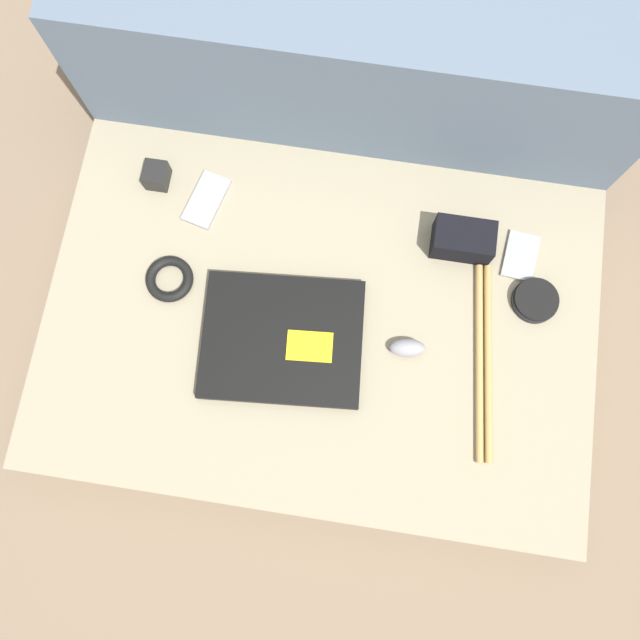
# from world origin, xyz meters

# --- Properties ---
(ground_plane) EXTENTS (8.00, 8.00, 0.00)m
(ground_plane) POSITION_xyz_m (0.00, 0.00, 0.00)
(ground_plane) COLOR #7A6651
(couch_seat) EXTENTS (1.11, 0.75, 0.15)m
(couch_seat) POSITION_xyz_m (0.00, 0.00, 0.07)
(couch_seat) COLOR gray
(couch_seat) RESTS_ON ground_plane
(couch_backrest) EXTENTS (1.11, 0.20, 0.46)m
(couch_backrest) POSITION_xyz_m (0.00, 0.48, 0.23)
(couch_backrest) COLOR slate
(couch_backrest) RESTS_ON ground_plane
(laptop) EXTENTS (0.34, 0.28, 0.03)m
(laptop) POSITION_xyz_m (-0.07, -0.05, 0.16)
(laptop) COLOR black
(laptop) RESTS_ON couch_seat
(computer_mouse) EXTENTS (0.07, 0.05, 0.03)m
(computer_mouse) POSITION_xyz_m (0.18, -0.03, 0.16)
(computer_mouse) COLOR gray
(computer_mouse) RESTS_ON couch_seat
(speaker_puck) EXTENTS (0.09, 0.09, 0.02)m
(speaker_puck) POSITION_xyz_m (0.42, 0.11, 0.16)
(speaker_puck) COLOR black
(speaker_puck) RESTS_ON couch_seat
(phone_silver) EXTENTS (0.08, 0.11, 0.01)m
(phone_silver) POSITION_xyz_m (0.39, 0.20, 0.15)
(phone_silver) COLOR #99999E
(phone_silver) RESTS_ON couch_seat
(phone_black) EXTENTS (0.09, 0.13, 0.01)m
(phone_black) POSITION_xyz_m (-0.28, 0.22, 0.15)
(phone_black) COLOR #99999E
(phone_black) RESTS_ON couch_seat
(camera_pouch) EXTENTS (0.12, 0.07, 0.07)m
(camera_pouch) POSITION_xyz_m (0.26, 0.21, 0.18)
(camera_pouch) COLOR black
(camera_pouch) RESTS_ON couch_seat
(charger_brick) EXTENTS (0.05, 0.05, 0.05)m
(charger_brick) POSITION_xyz_m (-0.39, 0.25, 0.17)
(charger_brick) COLOR black
(charger_brick) RESTS_ON couch_seat
(cable_coil) EXTENTS (0.10, 0.10, 0.02)m
(cable_coil) POSITION_xyz_m (-0.32, 0.04, 0.16)
(cable_coil) COLOR black
(cable_coil) RESTS_ON couch_seat
(drumstick_pair) EXTENTS (0.07, 0.40, 0.01)m
(drumstick_pair) POSITION_xyz_m (0.33, -0.03, 0.15)
(drumstick_pair) COLOR tan
(drumstick_pair) RESTS_ON couch_seat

